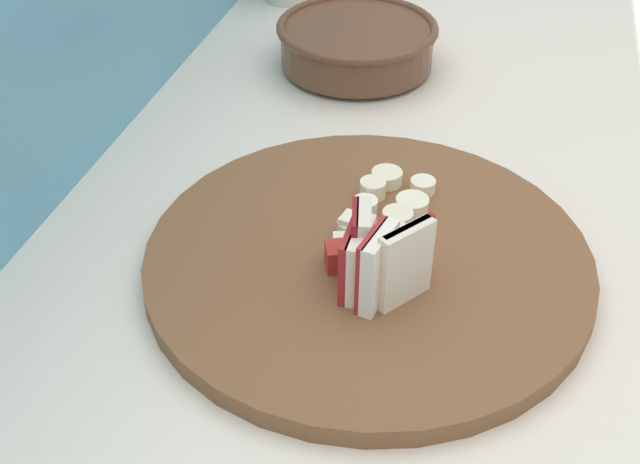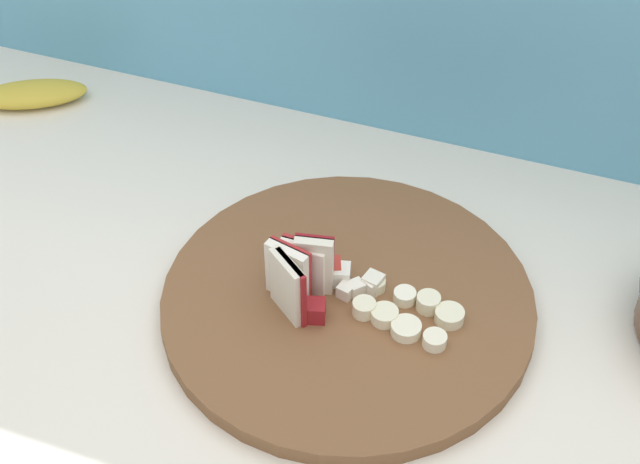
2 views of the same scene
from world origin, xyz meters
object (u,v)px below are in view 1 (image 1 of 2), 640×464
(apple_wedge_fan, at_px, (375,260))
(banana_slice_rows, at_px, (389,203))
(cutting_board, at_px, (368,259))
(apple_dice_pile, at_px, (360,247))
(ceramic_bowl, at_px, (357,43))

(apple_wedge_fan, relative_size, banana_slice_rows, 0.65)
(cutting_board, relative_size, banana_slice_rows, 3.48)
(banana_slice_rows, bearing_deg, apple_dice_pile, 171.10)
(cutting_board, distance_m, apple_dice_pile, 0.02)
(apple_dice_pile, height_order, ceramic_bowl, ceramic_bowl)
(apple_dice_pile, xyz_separation_m, banana_slice_rows, (0.07, -0.01, -0.00))
(cutting_board, xyz_separation_m, apple_dice_pile, (-0.01, 0.01, 0.02))
(banana_slice_rows, relative_size, ceramic_bowl, 0.56)
(ceramic_bowl, bearing_deg, apple_dice_pile, -167.13)
(banana_slice_rows, height_order, ceramic_bowl, ceramic_bowl)
(apple_wedge_fan, relative_size, ceramic_bowl, 0.37)
(banana_slice_rows, distance_m, ceramic_bowl, 0.31)
(cutting_board, height_order, ceramic_bowl, ceramic_bowl)
(apple_wedge_fan, distance_m, banana_slice_rows, 0.11)
(cutting_board, relative_size, apple_dice_pile, 4.76)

